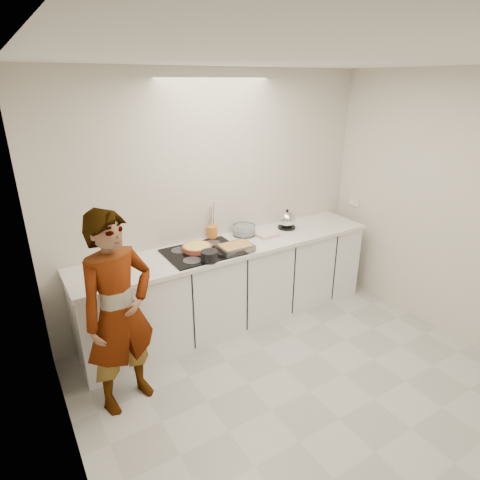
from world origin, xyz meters
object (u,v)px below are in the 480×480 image
baking_dish (235,247)px  utensil_crock (212,232)px  saucepan (209,256)px  kettle (287,220)px  tart_dish (197,247)px  mixing_bowl (244,230)px  cook (119,313)px  hob (203,252)px

baking_dish → utensil_crock: size_ratio=2.42×
saucepan → kettle: (1.16, 0.34, 0.04)m
tart_dish → mixing_bowl: size_ratio=1.24×
saucepan → mixing_bowl: size_ratio=0.77×
utensil_crock → cook: 1.49m
kettle → mixing_bowl: bearing=172.0°
hob → kettle: size_ratio=2.91×
tart_dish → utensil_crock: utensil_crock is taller
cook → hob: bearing=11.9°
tart_dish → cook: size_ratio=0.20×
baking_dish → mixing_bowl: mixing_bowl is taller
saucepan → cook: cook is taller
utensil_crock → hob: bearing=-132.4°
tart_dish → saucepan: (-0.01, -0.28, 0.02)m
hob → utensil_crock: bearing=47.6°
saucepan → kettle: size_ratio=0.83×
hob → baking_dish: baking_dish is taller
mixing_bowl → utensil_crock: utensil_crock is taller
mixing_bowl → utensil_crock: 0.35m
baking_dish → kettle: (0.85, 0.28, 0.05)m
tart_dish → kettle: bearing=2.9°
baking_dish → cook: 1.32m
utensil_crock → baking_dish: bearing=-87.8°
baking_dish → utensil_crock: utensil_crock is taller
baking_dish → mixing_bowl: size_ratio=1.23×
saucepan → mixing_bowl: (0.64, 0.41, -0.01)m
tart_dish → mixing_bowl: mixing_bowl is taller
tart_dish → kettle: 1.16m
baking_dish → mixing_bowl: 0.48m
mixing_bowl → hob: bearing=-162.4°
tart_dish → baking_dish: (0.31, -0.22, 0.01)m
cook → saucepan: bearing=1.7°
baking_dish → utensil_crock: bearing=92.2°
saucepan → baking_dish: saucepan is taller
saucepan → utensil_crock: bearing=59.4°
saucepan → cook: (-0.94, -0.31, -0.14)m
mixing_bowl → kettle: bearing=-8.0°
baking_dish → cook: size_ratio=0.20×
mixing_bowl → kettle: (0.52, -0.07, 0.04)m
hob → baking_dish: (0.28, -0.16, 0.04)m
mixing_bowl → tart_dish: bearing=-168.2°
baking_dish → tart_dish: bearing=144.9°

